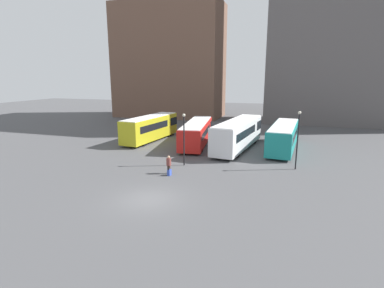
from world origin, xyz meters
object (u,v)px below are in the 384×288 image
Objects in this scene: bus_2 at (238,133)px; lamp_post_0 at (184,135)px; bus_1 at (197,132)px; bus_3 at (284,136)px; suitcase at (169,172)px; bus_0 at (151,127)px; traveler at (169,163)px; lamp_post_1 at (298,135)px.

lamp_post_0 is at bearing 163.22° from bus_2.
lamp_post_0 is at bearing -178.86° from bus_1.
bus_3 is 15.56m from suitcase.
bus_1 is (6.40, -0.41, -0.21)m from bus_0.
traveler is 0.32× the size of lamp_post_0.
lamp_post_0 reaches higher than bus_2.
bus_3 is 15.80× the size of suitcase.
bus_2 is at bearing -17.77° from traveler.
traveler is at bearing 176.93° from bus_1.
bus_2 reaches higher than bus_3.
bus_0 is 6.80× the size of traveler.
lamp_post_1 is at bearing 10.55° from lamp_post_0.
bus_0 is 12.49m from lamp_post_0.
bus_1 is at bearing 8.84° from suitcase.
bus_2 is at bearing -90.63° from bus_0.
bus_3 reaches higher than suitcase.
bus_2 is 7.88× the size of traveler.
bus_0 reaches higher than bus_3.
suitcase is at bearing -151.06° from traveler.
lamp_post_0 reaches higher than bus_1.
bus_3 is at bearing -84.52° from bus_0.
bus_3 is 15.28m from traveler.
suitcase is 0.14× the size of lamp_post_1.
traveler is at bearing -156.14° from lamp_post_1.
bus_2 is 9.15m from lamp_post_0.
suitcase is (-8.86, -12.72, -1.31)m from bus_3.
suitcase is at bearing -93.69° from lamp_post_0.
suitcase is at bearing 149.50° from bus_3.
traveler is (1.09, -11.89, -0.57)m from bus_1.
bus_2 is at bearing 133.89° from lamp_post_1.
bus_1 reaches higher than traveler.
bus_2 is at bearing -16.00° from suitcase.
bus_0 is at bearing 94.22° from bus_3.
suitcase is 0.15× the size of lamp_post_0.
lamp_post_0 is at bearing -169.45° from lamp_post_1.
bus_1 is 13.67m from lamp_post_1.
bus_1 is 1.05× the size of bus_3.
bus_0 is 2.20× the size of lamp_post_0.
lamp_post_1 is (17.83, -7.73, 1.39)m from bus_0.
bus_2 is 12.23m from suitcase.
traveler is at bearing -99.04° from lamp_post_0.
lamp_post_0 reaches higher than bus_0.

